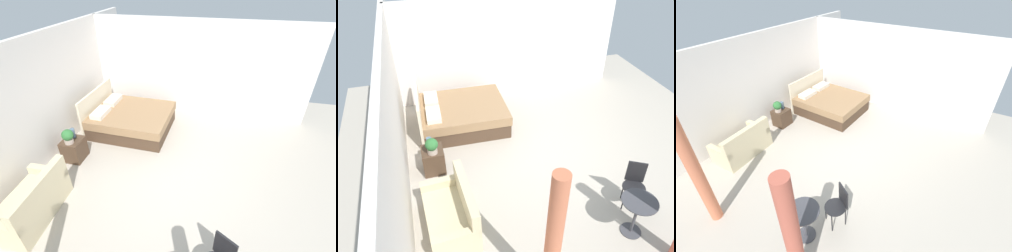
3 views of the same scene
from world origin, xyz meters
TOP-DOWN VIEW (x-y plane):
  - ground_plane at (0.00, 0.00)m, footprint 9.32×9.18m
  - wall_back at (0.00, 3.09)m, footprint 9.32×0.12m
  - wall_right at (3.16, 0.00)m, footprint 0.12×6.18m
  - bed at (1.77, 1.66)m, footprint 1.79×2.14m
  - couch at (-1.31, 2.35)m, footprint 1.42×0.84m
  - nightstand at (0.28, 2.50)m, footprint 0.47×0.44m
  - potted_plant at (0.18, 2.49)m, footprint 0.25×0.25m
  - vase at (0.40, 2.53)m, footprint 0.11×0.11m
  - balcony_table at (-2.28, -0.56)m, footprint 0.59×0.59m
  - cafe_chair_near_window at (-1.68, -0.92)m, footprint 0.56×0.56m
  - curtain_right at (-2.91, 1.26)m, footprint 0.22×0.22m

SIDE VIEW (x-z plane):
  - ground_plane at x=0.00m, z-range -0.02..0.00m
  - nightstand at x=0.28m, z-range 0.00..0.53m
  - couch at x=-1.31m, z-range -0.15..0.74m
  - bed at x=1.77m, z-range -0.23..0.86m
  - balcony_table at x=-2.28m, z-range 0.14..0.89m
  - cafe_chair_near_window at x=-1.68m, z-range 0.09..0.99m
  - vase at x=0.40m, z-range 0.53..0.75m
  - potted_plant at x=0.18m, z-range 0.54..0.88m
  - curtain_right at x=-2.91m, z-range 0.00..2.38m
  - wall_back at x=0.00m, z-range 0.00..2.76m
  - wall_right at x=3.16m, z-range 0.00..2.76m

